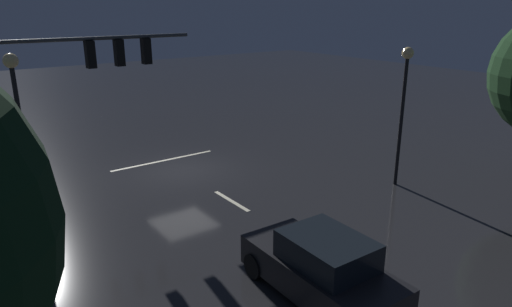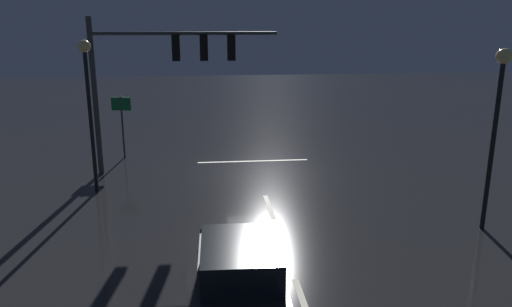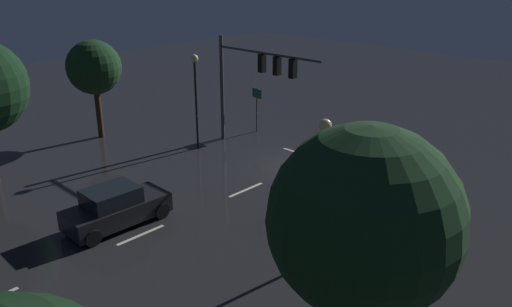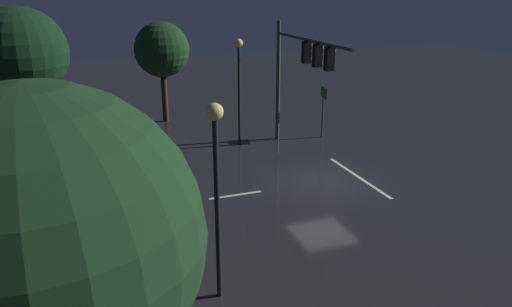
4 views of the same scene
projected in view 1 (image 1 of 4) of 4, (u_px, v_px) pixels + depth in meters
ground_plane at (181, 171)px, 20.01m from camera, size 80.00×80.00×0.00m
traffic_signal_assembly at (76, 72)px, 16.92m from camera, size 7.43×0.47×6.32m
lane_dash_far at (231, 201)px, 16.93m from camera, size 0.16×2.20×0.01m
lane_dash_mid at (355, 274)px, 12.32m from camera, size 0.16×2.20×0.01m
stop_bar at (164, 161)px, 21.32m from camera, size 5.00×0.16×0.01m
car_approaching at (322, 269)px, 11.14m from camera, size 1.98×4.40×1.70m
street_lamp_left_kerb at (404, 92)px, 17.39m from camera, size 0.44×0.44×5.39m
street_lamp_right_kerb at (19, 110)px, 14.01m from camera, size 0.44×0.44×5.51m
route_sign at (10, 131)px, 18.33m from camera, size 0.90×0.22×2.88m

